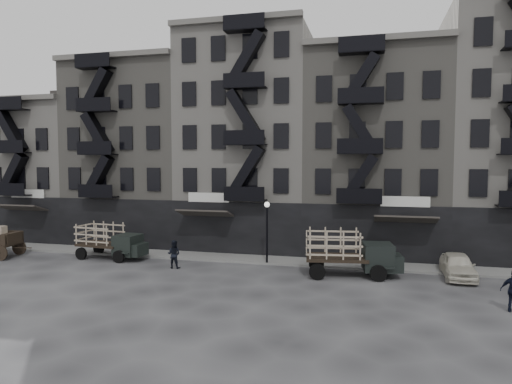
% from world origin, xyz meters
% --- Properties ---
extents(ground, '(140.00, 140.00, 0.00)m').
position_xyz_m(ground, '(0.00, 0.00, 0.00)').
color(ground, '#38383A').
rests_on(ground, ground).
extents(sidewalk, '(55.00, 2.50, 0.15)m').
position_xyz_m(sidewalk, '(0.00, 3.75, 0.07)').
color(sidewalk, slate).
rests_on(sidewalk, ground).
extents(building_west, '(10.00, 11.35, 13.20)m').
position_xyz_m(building_west, '(-20.00, 9.83, 6.00)').
color(building_west, '#ADA89F').
rests_on(building_west, ground).
extents(building_midwest, '(10.00, 11.35, 16.20)m').
position_xyz_m(building_midwest, '(-10.00, 9.83, 7.50)').
color(building_midwest, slate).
rests_on(building_midwest, ground).
extents(building_center, '(10.00, 11.35, 18.20)m').
position_xyz_m(building_center, '(-0.00, 9.82, 8.50)').
color(building_center, '#ADA89F').
rests_on(building_center, ground).
extents(building_mideast, '(10.00, 11.35, 16.20)m').
position_xyz_m(building_mideast, '(10.00, 9.83, 7.50)').
color(building_mideast, slate).
rests_on(building_mideast, ground).
extents(lamp_post, '(0.36, 0.36, 4.28)m').
position_xyz_m(lamp_post, '(3.00, 2.60, 2.78)').
color(lamp_post, black).
rests_on(lamp_post, ground).
extents(stake_truck_west, '(5.21, 2.48, 2.54)m').
position_xyz_m(stake_truck_west, '(-8.34, 1.67, 1.45)').
color(stake_truck_west, black).
rests_on(stake_truck_west, ground).
extents(stake_truck_east, '(5.91, 2.99, 2.85)m').
position_xyz_m(stake_truck_east, '(8.59, 0.83, 1.63)').
color(stake_truck_east, black).
rests_on(stake_truck_east, ground).
extents(car_east, '(1.81, 4.42, 1.50)m').
position_xyz_m(car_east, '(14.91, 2.03, 0.75)').
color(car_east, beige).
rests_on(car_east, ground).
extents(pedestrian_mid, '(0.91, 0.71, 1.84)m').
position_xyz_m(pedestrian_mid, '(-2.70, 0.14, 0.92)').
color(pedestrian_mid, black).
rests_on(pedestrian_mid, ground).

